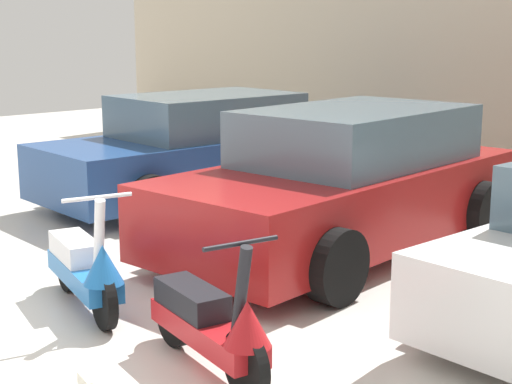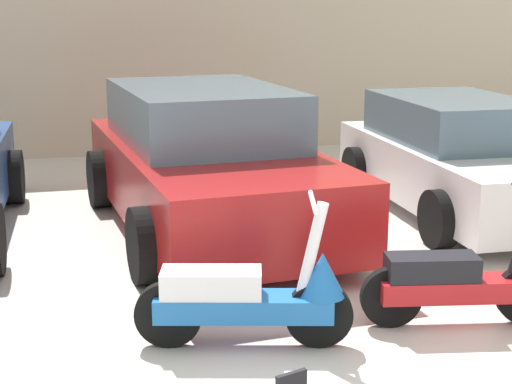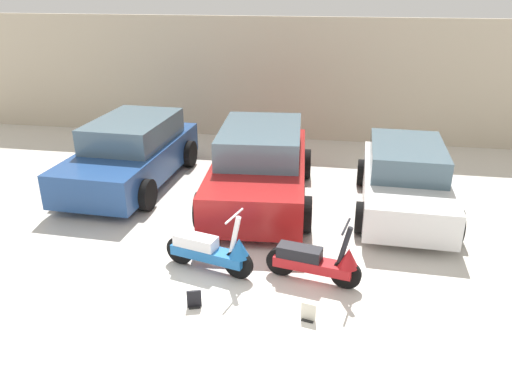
{
  "view_description": "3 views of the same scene",
  "coord_description": "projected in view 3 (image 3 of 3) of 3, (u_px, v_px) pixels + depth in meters",
  "views": [
    {
      "loc": [
        5.13,
        -2.21,
        2.28
      ],
      "look_at": [
        0.33,
        2.34,
        0.87
      ],
      "focal_mm": 55.0,
      "sensor_mm": 36.0,
      "label": 1
    },
    {
      "loc": [
        -1.44,
        -3.86,
        2.3
      ],
      "look_at": [
        0.09,
        2.08,
        0.81
      ],
      "focal_mm": 55.0,
      "sensor_mm": 36.0,
      "label": 2
    },
    {
      "loc": [
        1.58,
        -5.47,
        4.16
      ],
      "look_at": [
        0.17,
        2.63,
        0.66
      ],
      "focal_mm": 35.0,
      "sensor_mm": 36.0,
      "label": 3
    }
  ],
  "objects": [
    {
      "name": "wall_back",
      "position": [
        285.0,
        80.0,
        13.66
      ],
      "size": [
        19.6,
        0.12,
        3.29
      ],
      "primitive_type": "cube",
      "color": "beige",
      "rests_on": "ground_plane"
    },
    {
      "name": "car_rear_center",
      "position": [
        260.0,
        166.0,
        10.07
      ],
      "size": [
        2.34,
        4.43,
        1.46
      ],
      "rotation": [
        0.0,
        0.0,
        -1.49
      ],
      "color": "maroon",
      "rests_on": "ground_plane"
    },
    {
      "name": "car_rear_left",
      "position": [
        132.0,
        153.0,
        10.93
      ],
      "size": [
        2.11,
        4.17,
        1.39
      ],
      "rotation": [
        0.0,
        0.0,
        -1.61
      ],
      "color": "navy",
      "rests_on": "ground_plane"
    },
    {
      "name": "scooter_front_right",
      "position": [
        317.0,
        261.0,
        7.32
      ],
      "size": [
        1.43,
        0.59,
        1.01
      ],
      "rotation": [
        0.0,
        0.0,
        -0.19
      ],
      "color": "black",
      "rests_on": "ground_plane"
    },
    {
      "name": "car_rear_right",
      "position": [
        405.0,
        179.0,
        9.65
      ],
      "size": [
        1.89,
        3.76,
        1.26
      ],
      "rotation": [
        0.0,
        0.0,
        -1.6
      ],
      "color": "white",
      "rests_on": "ground_plane"
    },
    {
      "name": "scooter_front_left",
      "position": [
        212.0,
        250.0,
        7.6
      ],
      "size": [
        1.46,
        0.67,
        1.04
      ],
      "rotation": [
        0.0,
        0.0,
        -0.26
      ],
      "color": "black",
      "rests_on": "ground_plane"
    },
    {
      "name": "placard_near_right_scooter",
      "position": [
        308.0,
        313.0,
        6.58
      ],
      "size": [
        0.2,
        0.15,
        0.26
      ],
      "rotation": [
        0.0,
        0.0,
        -0.21
      ],
      "color": "black",
      "rests_on": "ground_plane"
    },
    {
      "name": "placard_near_left_scooter",
      "position": [
        194.0,
        300.0,
        6.84
      ],
      "size": [
        0.2,
        0.16,
        0.26
      ],
      "rotation": [
        0.0,
        0.0,
        0.31
      ],
      "color": "black",
      "rests_on": "ground_plane"
    },
    {
      "name": "ground_plane",
      "position": [
        211.0,
        309.0,
        6.83
      ],
      "size": [
        28.0,
        28.0,
        0.0
      ],
      "primitive_type": "plane",
      "color": "silver"
    }
  ]
}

